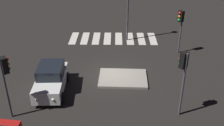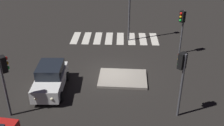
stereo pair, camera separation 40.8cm
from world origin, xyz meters
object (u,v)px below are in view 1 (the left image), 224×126
(car_white, at_px, (51,79))
(traffic_light_south, at_px, (181,21))
(traffic_island, at_px, (123,78))
(traffic_light_west, at_px, (183,69))
(traffic_light_north, at_px, (5,73))

(car_white, relative_size, traffic_light_south, 1.11)
(traffic_island, xyz_separation_m, car_white, (5.04, 1.57, 0.83))
(traffic_light_west, bearing_deg, traffic_light_north, 51.27)
(car_white, distance_m, traffic_light_west, 8.96)
(traffic_light_south, height_order, traffic_light_north, traffic_light_north)
(traffic_island, distance_m, traffic_light_south, 7.46)
(traffic_island, xyz_separation_m, traffic_light_south, (-5.01, -4.69, 2.92))
(traffic_light_west, distance_m, traffic_light_north, 10.07)
(traffic_island, relative_size, traffic_light_north, 0.92)
(traffic_light_west, distance_m, traffic_light_south, 8.89)
(traffic_light_north, bearing_deg, car_white, 17.56)
(traffic_island, distance_m, car_white, 5.34)
(traffic_island, height_order, traffic_light_west, traffic_light_west)
(traffic_island, xyz_separation_m, traffic_light_north, (6.78, 4.40, 2.94))
(traffic_island, bearing_deg, traffic_light_south, -136.87)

